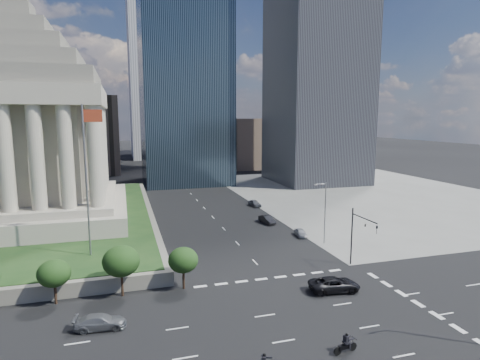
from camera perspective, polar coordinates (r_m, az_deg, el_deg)
name	(u,v)px	position (r m, az deg, el deg)	size (l,w,h in m)	color
ground	(178,180)	(133.92, -8.85, 0.03)	(500.00, 500.00, 0.00)	black
sidewalk_ne	(370,194)	(112.93, 18.00, -1.91)	(68.00, 90.00, 0.03)	slate
war_memorial	(21,111)	(80.99, -28.67, 8.64)	(34.00, 34.00, 39.00)	#B1A594
flagpole	(87,172)	(55.87, -20.90, 1.03)	(2.52, 0.24, 20.00)	slate
midrise_glass	(184,86)	(128.13, -7.95, 13.12)	(26.00, 26.00, 60.00)	black
highrise_ne	(318,19)	(133.95, 11.07, 21.51)	(26.00, 28.00, 100.00)	black
building_filler_ne	(244,143)	(168.96, 0.53, 5.34)	(20.00, 30.00, 20.00)	brown
building_filler_nw	(86,135)	(161.86, -21.08, 6.03)	(24.00, 30.00, 28.00)	brown
traffic_signal_ne	(360,231)	(56.00, 16.63, -6.96)	(0.30, 5.74, 8.00)	black
street_lamp_north	(324,209)	(65.71, 11.88, -4.10)	(2.13, 0.22, 10.00)	slate
pickup_truck	(334,284)	(49.73, 13.28, -14.25)	(5.96, 2.75, 1.66)	black
suv_grey	(100,322)	(43.02, -19.25, -18.51)	(4.88, 1.98, 1.42)	#585B60
parked_sedan_near	(301,233)	(70.15, 8.62, -7.42)	(1.53, 3.79, 1.29)	#999CA2
parked_sedan_mid	(267,220)	(77.91, 3.88, -5.63)	(4.45, 1.55, 1.47)	black
parked_sedan_far	(255,203)	(92.43, 2.11, -3.32)	(4.33, 1.74, 1.47)	#515358
motorcycle_lead	(346,343)	(38.38, 14.78, -21.51)	(2.42, 0.66, 1.80)	black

